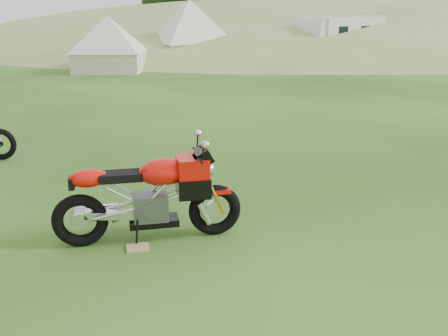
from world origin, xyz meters
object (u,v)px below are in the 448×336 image
object	(u,v)px
caravan	(341,39)
plywood_board	(138,248)
sport_motorcycle	(148,190)
tent_left	(109,43)
tent_mid	(190,34)

from	to	relation	value
caravan	plywood_board	bearing A→B (deg)	-141.62
sport_motorcycle	tent_left	world-z (taller)	tent_left
tent_left	tent_mid	xyz separation A→B (m)	(4.58, 3.02, 0.23)
sport_motorcycle	plywood_board	size ratio (longest dim) A/B	8.15
plywood_board	tent_left	distance (m)	18.44
sport_motorcycle	caravan	size ratio (longest dim) A/B	0.42
plywood_board	tent_mid	bearing A→B (deg)	73.78
sport_motorcycle	plywood_board	distance (m)	0.69
sport_motorcycle	tent_left	bearing A→B (deg)	91.95
caravan	tent_left	bearing A→B (deg)	169.86
tent_left	caravan	distance (m)	12.69
tent_left	tent_mid	distance (m)	5.49
sport_motorcycle	caravan	bearing A→B (deg)	60.40
sport_motorcycle	tent_left	distance (m)	18.20
plywood_board	tent_left	xyz separation A→B (m)	(1.63, 18.33, 1.25)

